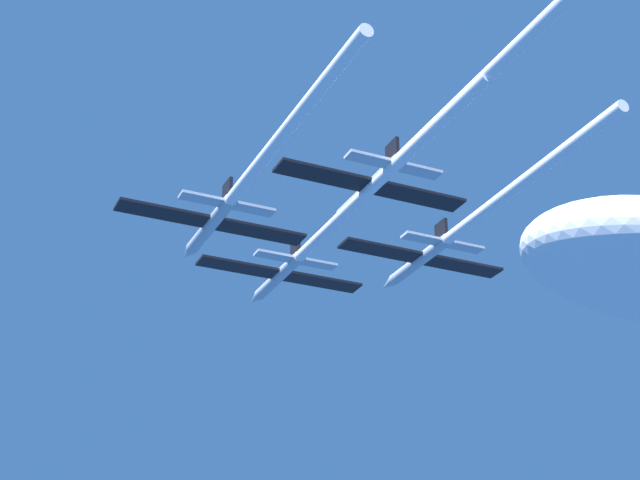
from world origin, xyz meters
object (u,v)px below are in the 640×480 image
(jet_lead, at_px, (327,230))
(jet_left_wing, at_px, (244,183))
(jet_slot, at_px, (439,121))
(jet_right_wing, at_px, (464,226))

(jet_lead, relative_size, jet_left_wing, 1.20)
(jet_lead, height_order, jet_slot, jet_slot)
(jet_right_wing, relative_size, jet_slot, 0.82)
(jet_lead, xyz_separation_m, jet_left_wing, (-10.79, -6.53, -0.74))
(jet_left_wing, height_order, jet_slot, jet_slot)
(jet_lead, relative_size, jet_slot, 1.00)
(jet_right_wing, bearing_deg, jet_left_wing, -178.11)
(jet_right_wing, xyz_separation_m, jet_slot, (-11.33, -14.62, 0.13))
(jet_lead, bearing_deg, jet_left_wing, -148.83)
(jet_right_wing, bearing_deg, jet_slot, -127.79)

